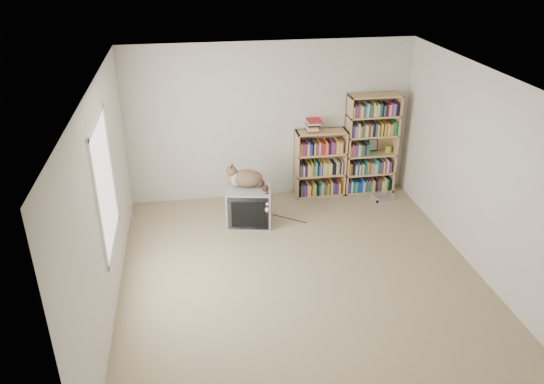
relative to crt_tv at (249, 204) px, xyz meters
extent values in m
cube|color=gray|center=(0.46, -1.61, -0.28)|extent=(4.50, 5.00, 0.01)
cube|color=beige|center=(0.46, 0.89, 0.97)|extent=(4.50, 0.02, 2.50)
cube|color=beige|center=(0.46, -4.11, 0.97)|extent=(4.50, 0.02, 2.50)
cube|color=beige|center=(-1.79, -1.61, 0.97)|extent=(0.02, 5.00, 2.50)
cube|color=beige|center=(2.71, -1.61, 0.97)|extent=(0.02, 5.00, 2.50)
cube|color=white|center=(0.46, -1.61, 2.22)|extent=(4.50, 5.00, 0.02)
cube|color=white|center=(-1.78, -1.41, 1.12)|extent=(0.02, 1.22, 1.52)
cube|color=#999A9C|center=(0.00, -0.01, 0.00)|extent=(0.75, 0.70, 0.57)
cube|color=black|center=(-0.05, -0.28, 0.00)|extent=(0.59, 0.14, 0.52)
cube|color=black|center=(-0.06, -0.30, -0.01)|extent=(0.47, 0.10, 0.40)
cube|color=black|center=(0.02, 0.12, -0.01)|extent=(0.44, 0.39, 0.34)
ellipsoid|color=#362416|center=(-0.02, 0.05, 0.41)|extent=(0.52, 0.41, 0.26)
ellipsoid|color=#362416|center=(0.10, 0.02, 0.40)|extent=(0.26, 0.27, 0.19)
ellipsoid|color=#BFAE8A|center=(-0.18, 0.07, 0.40)|extent=(0.22, 0.22, 0.21)
ellipsoid|color=#362416|center=(-0.24, 0.09, 0.52)|extent=(0.20, 0.19, 0.16)
sphere|color=beige|center=(-0.30, 0.11, 0.50)|extent=(0.08, 0.08, 0.06)
cone|color=black|center=(-0.25, 0.06, 0.59)|extent=(0.08, 0.09, 0.08)
cone|color=black|center=(-0.23, 0.14, 0.59)|extent=(0.08, 0.09, 0.08)
cube|color=#A68853|center=(1.69, 0.73, 0.55)|extent=(0.02, 0.30, 1.66)
cube|color=#A68853|center=(2.50, 0.73, 0.55)|extent=(0.03, 0.30, 1.66)
cube|color=#A68853|center=(2.09, 0.87, 0.55)|extent=(0.83, 0.03, 1.66)
cube|color=#A68853|center=(2.09, 0.73, 1.36)|extent=(0.83, 0.30, 0.02)
cube|color=#A68853|center=(2.09, 0.73, -0.27)|extent=(0.83, 0.30, 0.03)
cube|color=#A68853|center=(2.09, 0.73, 0.06)|extent=(0.83, 0.30, 0.03)
cube|color=#A68853|center=(2.09, 0.73, 0.38)|extent=(0.83, 0.30, 0.02)
cube|color=#A68853|center=(2.09, 0.73, 0.71)|extent=(0.83, 0.30, 0.02)
cube|color=#A68853|center=(2.09, 0.73, 1.04)|extent=(0.83, 0.30, 0.02)
cube|color=#B21722|center=(2.09, 0.73, -0.16)|extent=(0.75, 0.24, 0.19)
cube|color=navy|center=(2.09, 0.73, 0.17)|extent=(0.75, 0.24, 0.19)
cube|color=#136E3B|center=(2.09, 0.73, 0.49)|extent=(0.75, 0.24, 0.19)
cube|color=beige|center=(2.09, 0.73, 0.82)|extent=(0.75, 0.24, 0.19)
cube|color=black|center=(2.09, 0.73, 1.15)|extent=(0.75, 0.24, 0.19)
cube|color=#A68853|center=(0.86, 0.73, 0.27)|extent=(0.03, 0.30, 1.11)
cube|color=#A68853|center=(1.64, 0.73, 0.27)|extent=(0.02, 0.30, 1.11)
cube|color=#A68853|center=(1.25, 0.87, 0.27)|extent=(0.81, 0.03, 1.11)
cube|color=#A68853|center=(1.25, 0.73, 0.82)|extent=(0.81, 0.30, 0.02)
cube|color=#A68853|center=(1.25, 0.73, -0.27)|extent=(0.81, 0.30, 0.03)
cube|color=#A68853|center=(1.25, 0.73, 0.09)|extent=(0.81, 0.30, 0.03)
cube|color=#A68853|center=(1.25, 0.73, 0.45)|extent=(0.81, 0.30, 0.02)
cube|color=#B21722|center=(1.25, 0.73, -0.16)|extent=(0.73, 0.24, 0.19)
cube|color=navy|center=(1.25, 0.73, 0.20)|extent=(0.73, 0.24, 0.19)
cube|color=#136E3B|center=(1.25, 0.73, 0.56)|extent=(0.73, 0.24, 0.19)
cube|color=#B21722|center=(1.12, 0.77, 0.92)|extent=(0.22, 0.28, 0.18)
cylinder|color=olive|center=(2.39, 0.73, 0.45)|extent=(0.10, 0.10, 0.11)
cube|color=black|center=(2.16, 0.83, 0.51)|extent=(0.16, 0.05, 0.22)
cube|color=#B7B6BC|center=(2.24, 0.38, -0.24)|extent=(0.39, 0.33, 0.08)
cube|color=silver|center=(-1.78, 0.34, 0.04)|extent=(0.01, 0.08, 0.13)
camera|label=1|loc=(-0.81, -6.97, 3.62)|focal=35.00mm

